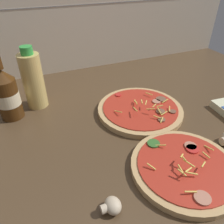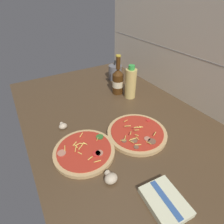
{
  "view_description": "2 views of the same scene",
  "coord_description": "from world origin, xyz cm",
  "px_view_note": "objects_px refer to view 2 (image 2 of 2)",
  "views": [
    {
      "loc": [
        -21.88,
        -50.07,
        44.26
      ],
      "look_at": [
        -0.02,
        1.56,
        5.69
      ],
      "focal_mm": 35.0,
      "sensor_mm": 36.0,
      "label": 1
    },
    {
      "loc": [
        57.79,
        -39.9,
        59.59
      ],
      "look_at": [
        -2.04,
        -4.23,
        10.33
      ],
      "focal_mm": 28.0,
      "sensor_mm": 36.0,
      "label": 2
    }
  ],
  "objects_px": {
    "mushroom_left": "(111,178)",
    "utensil_crock": "(115,72)",
    "oil_bottle": "(131,83)",
    "mushroom_right": "(63,126)",
    "beer_bottle": "(118,81)",
    "dish_towel": "(165,201)",
    "pizza_far": "(137,133)",
    "pizza_near": "(84,151)"
  },
  "relations": [
    {
      "from": "pizza_far",
      "to": "beer_bottle",
      "type": "height_order",
      "value": "beer_bottle"
    },
    {
      "from": "beer_bottle",
      "to": "mushroom_left",
      "type": "bearing_deg",
      "value": -34.51
    },
    {
      "from": "utensil_crock",
      "to": "dish_towel",
      "type": "height_order",
      "value": "utensil_crock"
    },
    {
      "from": "oil_bottle",
      "to": "mushroom_left",
      "type": "relative_size",
      "value": 4.08
    },
    {
      "from": "pizza_near",
      "to": "beer_bottle",
      "type": "height_order",
      "value": "beer_bottle"
    },
    {
      "from": "mushroom_right",
      "to": "dish_towel",
      "type": "xyz_separation_m",
      "value": [
        0.54,
        0.16,
        -0.0
      ]
    },
    {
      "from": "dish_towel",
      "to": "utensil_crock",
      "type": "bearing_deg",
      "value": 157.88
    },
    {
      "from": "pizza_near",
      "to": "mushroom_right",
      "type": "relative_size",
      "value": 6.09
    },
    {
      "from": "pizza_near",
      "to": "utensil_crock",
      "type": "distance_m",
      "value": 0.76
    },
    {
      "from": "dish_towel",
      "to": "oil_bottle",
      "type": "bearing_deg",
      "value": 153.83
    },
    {
      "from": "oil_bottle",
      "to": "mushroom_right",
      "type": "distance_m",
      "value": 0.48
    },
    {
      "from": "utensil_crock",
      "to": "pizza_near",
      "type": "bearing_deg",
      "value": -41.46
    },
    {
      "from": "mushroom_left",
      "to": "dish_towel",
      "type": "relative_size",
      "value": 0.33
    },
    {
      "from": "mushroom_right",
      "to": "utensil_crock",
      "type": "xyz_separation_m",
      "value": [
        -0.37,
        0.53,
        0.04
      ]
    },
    {
      "from": "dish_towel",
      "to": "pizza_near",
      "type": "bearing_deg",
      "value": -157.77
    },
    {
      "from": "utensil_crock",
      "to": "beer_bottle",
      "type": "bearing_deg",
      "value": -27.1
    },
    {
      "from": "utensil_crock",
      "to": "dish_towel",
      "type": "bearing_deg",
      "value": -22.12
    },
    {
      "from": "utensil_crock",
      "to": "dish_towel",
      "type": "relative_size",
      "value": 0.96
    },
    {
      "from": "dish_towel",
      "to": "mushroom_right",
      "type": "bearing_deg",
      "value": -163.01
    },
    {
      "from": "oil_bottle",
      "to": "mushroom_left",
      "type": "bearing_deg",
      "value": -41.98
    },
    {
      "from": "oil_bottle",
      "to": "dish_towel",
      "type": "distance_m",
      "value": 0.7
    },
    {
      "from": "beer_bottle",
      "to": "dish_towel",
      "type": "distance_m",
      "value": 0.76
    },
    {
      "from": "beer_bottle",
      "to": "mushroom_right",
      "type": "xyz_separation_m",
      "value": [
        0.17,
        -0.43,
        -0.07
      ]
    },
    {
      "from": "beer_bottle",
      "to": "mushroom_right",
      "type": "bearing_deg",
      "value": -68.45
    },
    {
      "from": "pizza_far",
      "to": "dish_towel",
      "type": "bearing_deg",
      "value": -21.94
    },
    {
      "from": "beer_bottle",
      "to": "utensil_crock",
      "type": "xyz_separation_m",
      "value": [
        -0.2,
        0.1,
        -0.03
      ]
    },
    {
      "from": "pizza_near",
      "to": "oil_bottle",
      "type": "relative_size",
      "value": 1.24
    },
    {
      "from": "pizza_near",
      "to": "pizza_far",
      "type": "bearing_deg",
      "value": 84.92
    },
    {
      "from": "pizza_far",
      "to": "dish_towel",
      "type": "xyz_separation_m",
      "value": [
        0.31,
        -0.12,
        0.0
      ]
    },
    {
      "from": "mushroom_right",
      "to": "beer_bottle",
      "type": "bearing_deg",
      "value": 111.55
    },
    {
      "from": "beer_bottle",
      "to": "dish_towel",
      "type": "height_order",
      "value": "beer_bottle"
    },
    {
      "from": "beer_bottle",
      "to": "oil_bottle",
      "type": "xyz_separation_m",
      "value": [
        0.09,
        0.04,
        0.01
      ]
    },
    {
      "from": "pizza_far",
      "to": "oil_bottle",
      "type": "distance_m",
      "value": 0.37
    },
    {
      "from": "mushroom_right",
      "to": "dish_towel",
      "type": "distance_m",
      "value": 0.56
    },
    {
      "from": "oil_bottle",
      "to": "utensil_crock",
      "type": "relative_size",
      "value": 1.4
    },
    {
      "from": "beer_bottle",
      "to": "mushroom_right",
      "type": "distance_m",
      "value": 0.47
    },
    {
      "from": "mushroom_left",
      "to": "utensil_crock",
      "type": "xyz_separation_m",
      "value": [
        -0.74,
        0.48,
        0.04
      ]
    },
    {
      "from": "oil_bottle",
      "to": "pizza_far",
      "type": "bearing_deg",
      "value": -30.11
    },
    {
      "from": "oil_bottle",
      "to": "mushroom_right",
      "type": "xyz_separation_m",
      "value": [
        0.08,
        -0.47,
        -0.08
      ]
    },
    {
      "from": "pizza_far",
      "to": "utensil_crock",
      "type": "height_order",
      "value": "utensil_crock"
    },
    {
      "from": "pizza_far",
      "to": "beer_bottle",
      "type": "distance_m",
      "value": 0.43
    },
    {
      "from": "oil_bottle",
      "to": "mushroom_right",
      "type": "relative_size",
      "value": 4.92
    }
  ]
}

